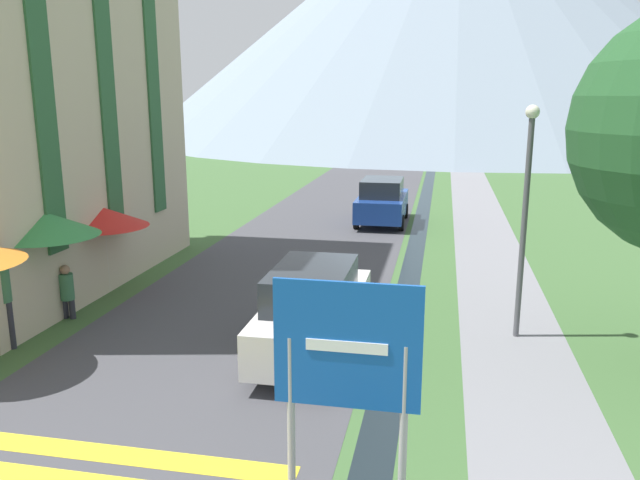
% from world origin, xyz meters
% --- Properties ---
extents(ground_plane, '(160.00, 160.00, 0.00)m').
position_xyz_m(ground_plane, '(0.00, 20.00, 0.00)').
color(ground_plane, '#3D6033').
extents(road, '(6.40, 60.00, 0.01)m').
position_xyz_m(road, '(-2.50, 30.00, 0.00)').
color(road, '#424247').
rests_on(road, ground_plane).
extents(footpath, '(2.20, 60.00, 0.01)m').
position_xyz_m(footpath, '(3.60, 30.00, 0.00)').
color(footpath, slate).
rests_on(footpath, ground_plane).
extents(drainage_channel, '(0.60, 60.00, 0.00)m').
position_xyz_m(drainage_channel, '(1.20, 30.00, 0.00)').
color(drainage_channel, black).
rests_on(drainage_channel, ground_plane).
extents(mountain_distant, '(75.52, 75.52, 30.29)m').
position_xyz_m(mountain_distant, '(2.74, 77.62, 15.15)').
color(mountain_distant, gray).
rests_on(mountain_distant, ground_plane).
extents(road_sign, '(1.77, 0.11, 2.95)m').
position_xyz_m(road_sign, '(0.96, 3.95, 1.91)').
color(road_sign, '#9E9EA3').
rests_on(road_sign, ground_plane).
extents(parked_car_near, '(1.82, 4.42, 1.82)m').
position_xyz_m(parked_car_near, '(-0.40, 8.58, 0.91)').
color(parked_car_near, silver).
rests_on(parked_car_near, ground_plane).
extents(parked_car_far, '(1.92, 4.09, 1.82)m').
position_xyz_m(parked_car_far, '(-0.34, 21.81, 0.91)').
color(parked_car_far, navy).
rests_on(parked_car_far, ground_plane).
extents(cafe_chair_far_right, '(0.40, 0.40, 0.85)m').
position_xyz_m(cafe_chair_far_right, '(-6.85, 9.87, 0.51)').
color(cafe_chair_far_right, '#232328').
rests_on(cafe_chair_far_right, ground_plane).
extents(cafe_umbrella_middle_green, '(2.31, 2.31, 2.56)m').
position_xyz_m(cafe_umbrella_middle_green, '(-6.51, 9.10, 2.29)').
color(cafe_umbrella_middle_green, '#B7B2A8').
rests_on(cafe_umbrella_middle_green, ground_plane).
extents(cafe_umbrella_rear_red, '(2.28, 2.28, 2.26)m').
position_xyz_m(cafe_umbrella_rear_red, '(-6.50, 11.44, 2.00)').
color(cafe_umbrella_rear_red, '#B7B2A8').
rests_on(cafe_umbrella_rear_red, ground_plane).
extents(person_standing_terrace, '(0.32, 0.32, 1.88)m').
position_xyz_m(person_standing_terrace, '(-6.56, 7.60, 1.10)').
color(person_standing_terrace, '#282833').
rests_on(person_standing_terrace, ground_plane).
extents(person_seated_far, '(0.32, 0.32, 1.28)m').
position_xyz_m(person_seated_far, '(-6.37, 9.43, 0.71)').
color(person_seated_far, '#282833').
rests_on(person_seated_far, ground_plane).
extents(streetlamp, '(0.28, 0.28, 4.86)m').
position_xyz_m(streetlamp, '(3.68, 10.30, 2.90)').
color(streetlamp, '#515156').
rests_on(streetlamp, ground_plane).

